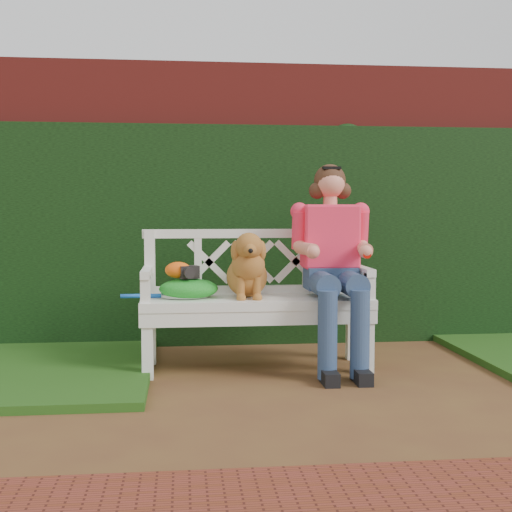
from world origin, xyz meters
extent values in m
plane|color=#56321D|center=(0.00, 0.00, 0.00)|extent=(60.00, 60.00, 0.00)
cube|color=maroon|center=(0.00, 1.90, 1.10)|extent=(10.00, 0.30, 2.20)
cube|color=#173C12|center=(0.00, 1.68, 0.85)|extent=(10.00, 0.18, 1.70)
cube|color=black|center=(-0.86, 0.78, 0.65)|extent=(0.14, 0.12, 0.08)
ellipsoid|color=#F25A0F|center=(-0.93, 0.79, 0.66)|extent=(0.19, 0.15, 0.11)
camera|label=1|loc=(-0.89, -3.65, 1.06)|focal=48.00mm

